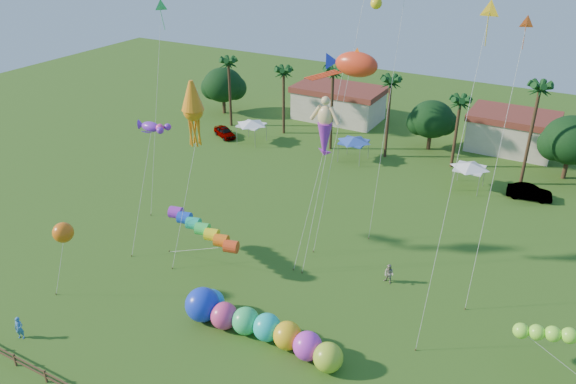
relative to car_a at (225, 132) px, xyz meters
The scene contains 20 objects.
ground 43.25m from the car_a, 55.96° to the right, with size 160.00×160.00×0.00m, color #285116.
tree_line 29.17m from the car_a, 16.38° to the left, with size 69.46×8.91×11.00m.
buildings_row 25.46m from the car_a, 33.87° to the left, with size 35.00×7.00×4.00m.
tent_row 18.33m from the car_a, ahead, with size 31.00×4.00×0.60m.
car_a is the anchor object (origin of this frame).
car_b 38.53m from the car_a, ahead, with size 1.58×4.54×1.50m, color #4C4C54.
spectator_a 41.10m from the car_a, 75.68° to the right, with size 0.65×0.43×1.78m, color #3671BD.
spectator_b 37.08m from the car_a, 33.94° to the right, with size 0.84×0.66×1.73m, color gray.
caterpillar_inflatable 40.18m from the car_a, 51.86° to the right, with size 12.68×2.77×2.59m.
blue_ball 37.10m from the car_a, 56.56° to the right, with size 2.04×2.04×2.04m, color #1A88F1.
rainbow_tube 31.45m from the car_a, 56.78° to the right, with size 9.13×1.58×3.51m.
green_worm 48.43m from the car_a, 31.28° to the right, with size 8.58×2.27×3.33m.
orange_ball_kite 36.07m from the car_a, 74.33° to the right, with size 2.42×1.94×6.56m.
merman_kite 33.23m from the car_a, 39.41° to the right, with size 2.27×3.99×14.18m.
fish_kite 35.49m from the car_a, 35.03° to the right, with size 5.41×6.41×17.97m.
squid_kite 30.10m from the car_a, 59.00° to the right, with size 2.45×5.47×15.51m.
lobster_kite 28.07m from the car_a, 67.70° to the right, with size 3.45×5.17×11.57m.
delta_kite_red 44.95m from the car_a, 23.67° to the right, with size 1.10×5.29×21.16m.
delta_kite_yellow 47.76m from the car_a, 33.03° to the right, with size 1.37×4.23×22.91m.
delta_kite_green 26.65m from the car_a, 69.44° to the right, with size 1.20×4.41×20.33m.
Camera 1 is at (17.82, -21.87, 27.42)m, focal length 35.00 mm.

